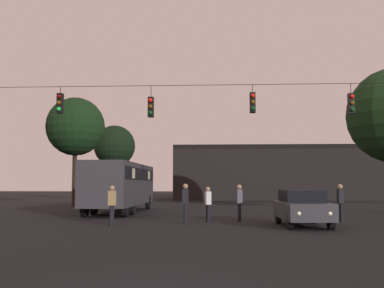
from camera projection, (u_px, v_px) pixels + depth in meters
The scene contains 12 objects.
ground_plane at pixel (203, 210), 31.77m from camera, with size 168.00×168.00×0.00m, color black.
overhead_signal_span at pixel (197, 133), 22.18m from camera, with size 21.84×0.44×7.18m.
city_bus at pixel (121, 182), 29.66m from camera, with size 2.56×11.00×3.00m.
car_near_right at pixel (302, 207), 19.86m from camera, with size 1.94×4.39×1.52m.
pedestrian_crossing_left at pixel (185, 201), 21.31m from camera, with size 0.27×0.38×1.77m.
pedestrian_crossing_center at pixel (208, 202), 22.01m from camera, with size 0.33×0.41×1.63m.
pedestrian_crossing_right at pixel (340, 200), 22.06m from camera, with size 0.27×0.38×1.75m.
pedestrian_near_bus at pixel (239, 200), 22.37m from camera, with size 0.28×0.38×1.74m.
pedestrian_trailing at pixel (112, 203), 20.46m from camera, with size 0.29×0.39×1.70m.
corner_building at pixel (275, 174), 56.97m from camera, with size 23.49×12.52×6.04m.
tree_left_silhouette at pixel (75, 127), 38.17m from camera, with size 4.69×4.69×8.71m.
tree_behind_building at pixel (115, 146), 50.19m from camera, with size 4.35×4.35×7.96m.
Camera 1 is at (1.01, -7.53, 1.75)m, focal length 44.48 mm.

